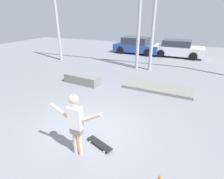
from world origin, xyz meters
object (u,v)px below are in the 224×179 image
at_px(parked_car_white, 178,49).
at_px(grind_box, 82,79).
at_px(skateboard, 100,144).
at_px(parked_car_blue, 137,46).
at_px(skateboarder, 76,122).
at_px(manual_pad, 158,88).

bearing_deg(parked_car_white, grind_box, -113.44).
bearing_deg(skateboard, grind_box, 148.15).
bearing_deg(parked_car_blue, skateboarder, -76.64).
distance_m(grind_box, manual_pad, 3.86).
xyz_separation_m(skateboarder, skateboard, (0.38, 0.47, -0.90)).
relative_size(skateboard, parked_car_white, 0.21).
bearing_deg(parked_car_white, skateboarder, -94.49).
height_order(skateboard, parked_car_blue, parked_car_blue).
distance_m(grind_box, parked_car_white, 9.42).
height_order(skateboarder, parked_car_white, skateboarder).
relative_size(grind_box, parked_car_white, 0.47).
bearing_deg(parked_car_blue, parked_car_white, 3.84).
relative_size(grind_box, manual_pad, 0.59).
bearing_deg(parked_car_blue, skateboard, -74.62).
relative_size(skateboarder, grind_box, 0.88).
bearing_deg(skateboarder, parked_car_white, 81.72).
bearing_deg(skateboarder, manual_pad, 75.16).
bearing_deg(parked_car_blue, manual_pad, -62.84).
distance_m(manual_pad, parked_car_blue, 8.39).
xyz_separation_m(skateboard, parked_car_blue, (-2.31, 12.38, 0.62)).
bearing_deg(grind_box, parked_car_blue, 85.97).
relative_size(manual_pad, parked_car_blue, 0.77).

